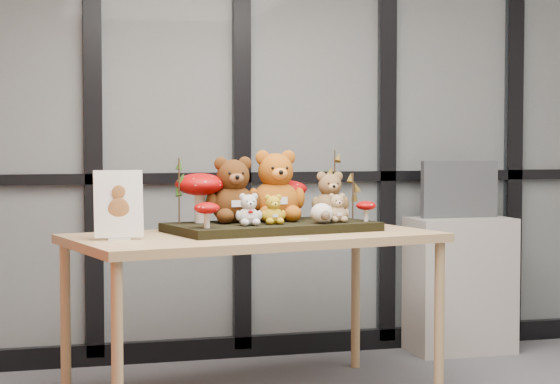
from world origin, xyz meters
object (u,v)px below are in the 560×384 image
object	(u,v)px
mushroom_back_right	(288,198)
sign_holder	(119,207)
bear_tan_back	(330,193)
bear_beige_small	(337,206)
bear_pooh_yellow	(275,182)
plush_cream_hedgehog	(322,212)
diorama_tray	(272,227)
cabinet	(460,285)
mushroom_front_left	(207,214)
bear_white_bow	(249,208)
monitor	(459,189)
bear_small_yellow	(273,208)
mushroom_front_right	(366,210)
bear_brown_medium	(233,186)
mushroom_back_left	(200,195)
display_table	(254,247)

from	to	relation	value
mushroom_back_right	sign_holder	size ratio (longest dim) A/B	0.70
bear_tan_back	bear_beige_small	size ratio (longest dim) A/B	1.69
bear_pooh_yellow	bear_tan_back	size ratio (longest dim) A/B	1.46
bear_pooh_yellow	plush_cream_hedgehog	size ratio (longest dim) A/B	3.56
bear_beige_small	plush_cream_hedgehog	distance (m)	0.11
diorama_tray	bear_pooh_yellow	distance (m)	0.25
bear_beige_small	plush_cream_hedgehog	xyz separation A→B (m)	(-0.09, -0.04, -0.02)
cabinet	diorama_tray	bearing A→B (deg)	-153.32
mushroom_front_left	bear_pooh_yellow	bearing A→B (deg)	37.32
bear_pooh_yellow	mushroom_back_right	xyz separation A→B (m)	(0.09, 0.10, -0.09)
diorama_tray	mushroom_back_right	size ratio (longest dim) A/B	4.54
diorama_tray	bear_white_bow	distance (m)	0.23
bear_tan_back	monitor	bearing A→B (deg)	15.37
mushroom_back_right	mushroom_front_left	distance (m)	0.66
bear_small_yellow	mushroom_front_right	distance (m)	0.50
mushroom_front_left	bear_tan_back	bearing A→B (deg)	28.86
bear_pooh_yellow	bear_beige_small	distance (m)	0.34
diorama_tray	bear_beige_small	world-z (taller)	bear_beige_small
bear_brown_medium	mushroom_back_right	world-z (taller)	bear_brown_medium
bear_pooh_yellow	plush_cream_hedgehog	bearing A→B (deg)	-63.09
monitor	plush_cream_hedgehog	bearing A→B (deg)	-144.26
bear_small_yellow	mushroom_back_left	distance (m)	0.37
bear_brown_medium	plush_cream_hedgehog	distance (m)	0.46
bear_brown_medium	bear_tan_back	world-z (taller)	bear_brown_medium
plush_cream_hedgehog	diorama_tray	bearing A→B (deg)	140.71
bear_brown_medium	bear_beige_small	xyz separation A→B (m)	(0.50, -0.14, -0.10)
mushroom_front_right	bear_pooh_yellow	bearing A→B (deg)	160.48
mushroom_front_left	mushroom_back_right	bearing A→B (deg)	39.13
mushroom_back_left	mushroom_back_right	bearing A→B (deg)	12.58
bear_brown_medium	bear_tan_back	size ratio (longest dim) A/B	1.34
bear_small_yellow	mushroom_front_left	distance (m)	0.38
bear_tan_back	bear_white_bow	distance (m)	0.61
bear_white_bow	sign_holder	bearing A→B (deg)	174.99
diorama_tray	bear_beige_small	distance (m)	0.34
diorama_tray	bear_tan_back	bearing A→B (deg)	15.32
diorama_tray	bear_pooh_yellow	size ratio (longest dim) A/B	2.55
cabinet	mushroom_front_right	bearing A→B (deg)	-140.15
sign_holder	cabinet	distance (m)	2.38
bear_brown_medium	bear_white_bow	world-z (taller)	bear_brown_medium
cabinet	mushroom_front_left	bearing A→B (deg)	-152.50
plush_cream_hedgehog	mushroom_back_right	size ratio (longest dim) A/B	0.50
bear_brown_medium	sign_holder	world-z (taller)	bear_brown_medium
bear_tan_back	mushroom_back_left	xyz separation A→B (m)	(-0.71, -0.10, 0.00)
plush_cream_hedgehog	mushroom_front_left	xyz separation A→B (m)	(-0.59, -0.10, 0.01)
bear_white_bow	mushroom_back_right	bearing A→B (deg)	36.85
bear_tan_back	bear_beige_small	bearing A→B (deg)	-112.76
mushroom_front_right	bear_tan_back	bearing A→B (deg)	115.19
display_table	mushroom_front_left	world-z (taller)	mushroom_front_left
bear_small_yellow	mushroom_back_right	world-z (taller)	mushroom_back_right
display_table	mushroom_back_left	distance (m)	0.38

